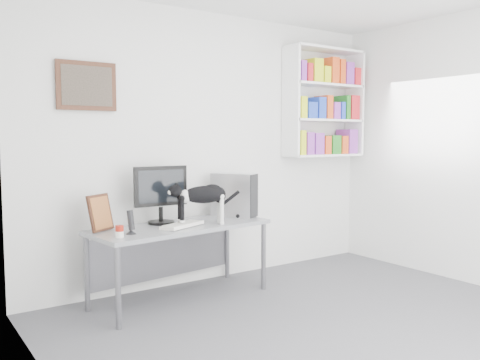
# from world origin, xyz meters

# --- Properties ---
(room) EXTENTS (4.01, 4.01, 2.70)m
(room) POSITION_xyz_m (0.00, 0.00, 1.35)
(room) COLOR #55555A
(room) RESTS_ON ground
(bookshelf) EXTENTS (1.03, 0.28, 1.24)m
(bookshelf) POSITION_xyz_m (1.40, 1.85, 1.85)
(bookshelf) COLOR white
(bookshelf) RESTS_ON room
(wall_art) EXTENTS (0.52, 0.04, 0.42)m
(wall_art) POSITION_xyz_m (-1.30, 1.97, 1.90)
(wall_art) COLOR #4F2B19
(wall_art) RESTS_ON room
(desk) EXTENTS (1.69, 0.82, 0.68)m
(desk) POSITION_xyz_m (-0.62, 1.56, 0.34)
(desk) COLOR gray
(desk) RESTS_ON room
(monitor) EXTENTS (0.51, 0.26, 0.53)m
(monitor) POSITION_xyz_m (-0.73, 1.72, 0.94)
(monitor) COLOR black
(monitor) RESTS_ON desk
(keyboard) EXTENTS (0.45, 0.32, 0.03)m
(keyboard) POSITION_xyz_m (-0.65, 1.46, 0.69)
(keyboard) COLOR white
(keyboard) RESTS_ON desk
(pc_tower) EXTENTS (0.38, 0.46, 0.43)m
(pc_tower) POSITION_xyz_m (0.04, 1.69, 0.89)
(pc_tower) COLOR #B0B0B5
(pc_tower) RESTS_ON desk
(speaker) EXTENTS (0.12, 0.12, 0.20)m
(speaker) POSITION_xyz_m (-1.15, 1.41, 0.78)
(speaker) COLOR black
(speaker) RESTS_ON desk
(leaning_print) EXTENTS (0.27, 0.22, 0.32)m
(leaning_print) POSITION_xyz_m (-1.31, 1.69, 0.84)
(leaning_print) COLOR #4F2B19
(leaning_print) RESTS_ON desk
(soup_can) EXTENTS (0.07, 0.07, 0.10)m
(soup_can) POSITION_xyz_m (-1.28, 1.33, 0.73)
(soup_can) COLOR #A01A0D
(soup_can) RESTS_ON desk
(cat) EXTENTS (0.61, 0.29, 0.37)m
(cat) POSITION_xyz_m (-0.46, 1.45, 0.86)
(cat) COLOR black
(cat) RESTS_ON desk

